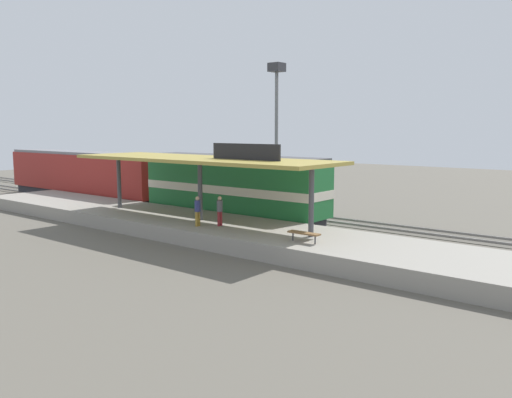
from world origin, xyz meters
name	(u,v)px	position (x,y,z in m)	size (l,w,h in m)	color
ground_plane	(267,220)	(2.00, 0.00, 0.00)	(120.00, 120.00, 0.00)	#5B564C
track_near	(249,223)	(0.00, 0.00, 0.03)	(3.20, 110.00, 0.16)	#4E4941
track_far	(288,215)	(4.60, 0.00, 0.03)	(3.20, 110.00, 0.16)	#4E4941
platform	(201,227)	(-4.60, 0.00, 0.45)	(6.00, 44.00, 0.90)	gray
station_canopy	(201,160)	(-4.60, -0.09, 4.53)	(5.20, 18.00, 4.70)	#47474C
platform_bench	(304,233)	(-6.00, -8.50, 1.34)	(0.44, 1.70, 0.50)	#333338
locomotive	(233,187)	(0.00, 1.45, 2.41)	(2.93, 14.43, 4.44)	#28282D
passenger_carriage_single	(84,175)	(0.00, 19.45, 2.31)	(2.90, 20.00, 4.24)	#28282D
freight_car	(223,183)	(4.60, 6.61, 1.97)	(2.80, 12.00, 3.54)	#28282D
light_mast	(277,104)	(7.80, 3.52, 8.40)	(1.10, 1.10, 11.70)	slate
person_waiting	(220,209)	(-5.34, -2.30, 1.85)	(0.34, 0.34, 1.71)	maroon
person_walking	(198,210)	(-6.19, -1.36, 1.85)	(0.34, 0.34, 1.71)	olive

